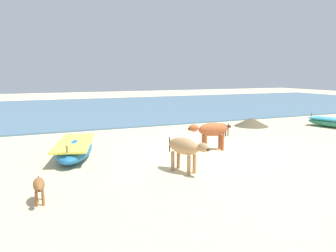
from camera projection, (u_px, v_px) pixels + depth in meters
ground at (210, 152)px, 11.67m from camera, size 80.00×80.00×0.00m
sea_water at (107, 108)px, 26.18m from camera, size 60.00×20.00×0.08m
fishing_boat_0 at (75, 149)px, 10.89m from camera, size 1.94×3.51×0.74m
cow_adult_rust at (212, 130)px, 11.82m from camera, size 1.57×0.61×1.02m
calf_near_brown at (39, 186)px, 6.99m from camera, size 0.26×0.85×0.55m
calf_far_dark at (222, 127)px, 14.64m from camera, size 0.42×0.86×0.57m
cow_second_adult_tan at (185, 148)px, 9.19m from camera, size 0.80×1.48×0.99m
debris_pile_1 at (251, 122)px, 17.35m from camera, size 2.56×2.56×0.45m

